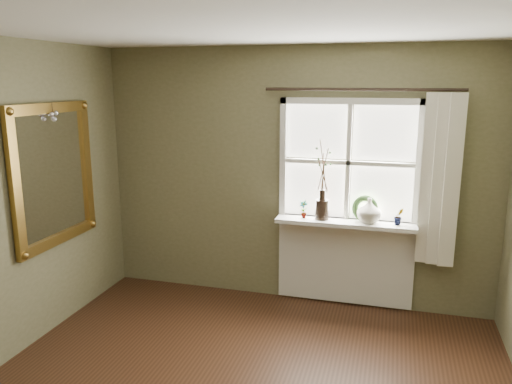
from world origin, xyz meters
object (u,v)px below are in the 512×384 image
object	(u,v)px
cream_vase	(369,210)
wreath	(365,211)
dark_jug	(322,209)
gilt_mirror	(54,174)

from	to	relation	value
cream_vase	wreath	size ratio (longest dim) A/B	0.93
dark_jug	gilt_mirror	size ratio (longest dim) A/B	0.15
dark_jug	gilt_mirror	distance (m)	2.53
dark_jug	cream_vase	size ratio (longest dim) A/B	0.82
gilt_mirror	cream_vase	bearing A→B (deg)	20.12
wreath	gilt_mirror	distance (m)	2.92
cream_vase	gilt_mirror	distance (m)	2.94
cream_vase	gilt_mirror	size ratio (longest dim) A/B	0.19
cream_vase	gilt_mirror	bearing A→B (deg)	-159.88
cream_vase	gilt_mirror	xyz separation A→B (m)	(-2.74, -1.00, 0.40)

